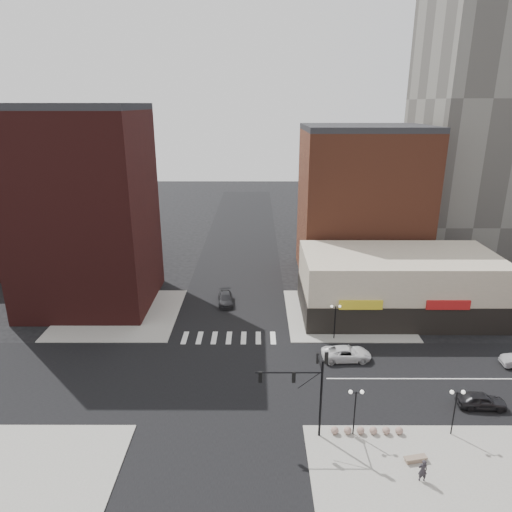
{
  "coord_description": "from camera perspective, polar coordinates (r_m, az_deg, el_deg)",
  "views": [
    {
      "loc": [
        3.14,
        -38.72,
        25.75
      ],
      "look_at": [
        3.04,
        5.25,
        11.0
      ],
      "focal_mm": 32.0,
      "sensor_mm": 36.0,
      "label": 1
    }
  ],
  "objects": [
    {
      "name": "street_lamp_se_a",
      "position": [
        38.85,
        12.34,
        -17.26
      ],
      "size": [
        1.22,
        0.32,
        4.16
      ],
      "color": "black",
      "rests_on": "sidewalk_se"
    },
    {
      "name": "dark_sedan_north",
      "position": [
        61.95,
        -3.84,
        -5.36
      ],
      "size": [
        2.39,
        4.95,
        1.39
      ],
      "primitive_type": "imported",
      "rotation": [
        0.0,
        0.0,
        0.1
      ],
      "color": "black",
      "rests_on": "ground"
    },
    {
      "name": "street_lamp_se_b",
      "position": [
        41.22,
        23.74,
        -16.25
      ],
      "size": [
        1.22,
        0.32,
        4.16
      ],
      "color": "black",
      "rests_on": "sidewalk_se"
    },
    {
      "name": "street_lamp_ne",
      "position": [
        52.59,
        9.89,
        -7.04
      ],
      "size": [
        1.22,
        0.32,
        4.16
      ],
      "color": "black",
      "rests_on": "sidewalk_ne"
    },
    {
      "name": "sidewalk_ne",
      "position": [
        60.17,
        11.09,
        -7.1
      ],
      "size": [
        15.0,
        15.0,
        0.12
      ],
      "primitive_type": "cube",
      "color": "gray",
      "rests_on": "ground"
    },
    {
      "name": "road_ns",
      "position": [
        46.6,
        -3.89,
        -15.03
      ],
      "size": [
        14.0,
        200.0,
        0.02
      ],
      "primitive_type": "cube",
      "color": "black",
      "rests_on": "ground"
    },
    {
      "name": "white_suv",
      "position": [
        50.05,
        11.24,
        -11.85
      ],
      "size": [
        5.28,
        2.62,
        1.44
      ],
      "primitive_type": "imported",
      "rotation": [
        0.0,
        0.0,
        1.62
      ],
      "color": "silver",
      "rests_on": "ground"
    },
    {
      "name": "dark_sedan_east",
      "position": [
        46.92,
        26.35,
        -15.88
      ],
      "size": [
        4.28,
        1.94,
        1.43
      ],
      "primitive_type": "imported",
      "rotation": [
        0.0,
        0.0,
        1.51
      ],
      "color": "black",
      "rests_on": "ground"
    },
    {
      "name": "stone_bench",
      "position": [
        39.43,
        19.3,
        -22.83
      ],
      "size": [
        1.8,
        0.85,
        0.4
      ],
      "rotation": [
        0.0,
        0.0,
        0.19
      ],
      "color": "#826D5A",
      "rests_on": "sidewalk_se"
    },
    {
      "name": "traffic_signal",
      "position": [
        37.45,
        6.62,
        -15.31
      ],
      "size": [
        5.59,
        3.09,
        7.77
      ],
      "color": "black",
      "rests_on": "ground"
    },
    {
      "name": "building_ne_row",
      "position": [
        60.89,
        17.22,
        -3.97
      ],
      "size": [
        24.2,
        12.2,
        8.0
      ],
      "color": "beige",
      "rests_on": "ground"
    },
    {
      "name": "building_nw",
      "position": [
        62.77,
        -20.61,
        5.17
      ],
      "size": [
        16.0,
        15.0,
        25.0
      ],
      "primitive_type": "cube",
      "color": "#3B1412",
      "rests_on": "ground"
    },
    {
      "name": "sidewalk_nw",
      "position": [
        61.67,
        -16.63,
        -6.91
      ],
      "size": [
        15.0,
        15.0,
        0.12
      ],
      "primitive_type": "cube",
      "color": "gray",
      "rests_on": "ground"
    },
    {
      "name": "building_ne_midrise",
      "position": [
        71.57,
        13.01,
        6.18
      ],
      "size": [
        18.0,
        15.0,
        22.0
      ],
      "primitive_type": "cube",
      "color": "brown",
      "rests_on": "ground"
    },
    {
      "name": "building_nw_low",
      "position": [
        83.14,
        -24.91,
        3.05
      ],
      "size": [
        20.0,
        18.0,
        12.0
      ],
      "primitive_type": "cube",
      "color": "#3B1412",
      "rests_on": "ground"
    },
    {
      "name": "ground",
      "position": [
        46.6,
        -3.89,
        -15.05
      ],
      "size": [
        240.0,
        240.0,
        0.0
      ],
      "primitive_type": "plane",
      "color": "black",
      "rests_on": "ground"
    },
    {
      "name": "road_ew",
      "position": [
        46.6,
        -3.89,
        -15.04
      ],
      "size": [
        200.0,
        14.0,
        0.02
      ],
      "primitive_type": "cube",
      "color": "black",
      "rests_on": "ground"
    },
    {
      "name": "pedestrian",
      "position": [
        37.68,
        20.12,
        -23.86
      ],
      "size": [
        0.66,
        0.43,
        1.79
      ],
      "primitive_type": "imported",
      "rotation": [
        0.0,
        0.0,
        3.15
      ],
      "color": "#252227",
      "rests_on": "sidewalk_se"
    },
    {
      "name": "sidewalk_se",
      "position": [
        37.9,
        22.25,
        -25.82
      ],
      "size": [
        18.0,
        14.0,
        0.12
      ],
      "primitive_type": "cube",
      "color": "gray",
      "rests_on": "ground"
    },
    {
      "name": "bollard_row",
      "position": [
        40.8,
        13.7,
        -20.42
      ],
      "size": [
        5.88,
        0.63,
        0.63
      ],
      "color": "#8E6F62",
      "rests_on": "sidewalk_se"
    }
  ]
}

